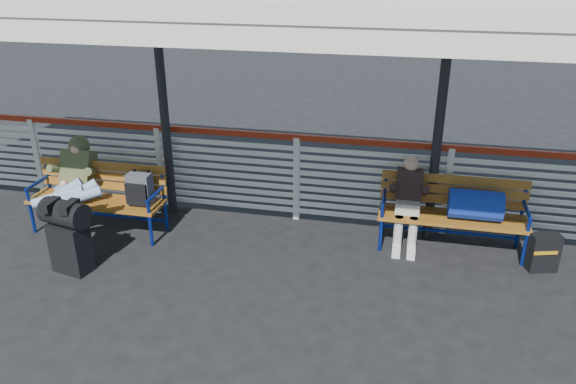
% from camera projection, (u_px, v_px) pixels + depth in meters
% --- Properties ---
extents(ground, '(60.00, 60.00, 0.00)m').
position_uv_depth(ground, '(262.00, 292.00, 6.24)').
color(ground, black).
rests_on(ground, ground).
extents(fence, '(12.08, 0.08, 1.24)m').
position_uv_depth(fence, '(297.00, 175.00, 7.67)').
color(fence, silver).
rests_on(fence, ground).
extents(luggage_stack, '(0.60, 0.42, 0.91)m').
position_uv_depth(luggage_stack, '(68.00, 233.00, 6.47)').
color(luggage_stack, black).
rests_on(luggage_stack, ground).
extents(bench_left, '(1.80, 0.56, 0.92)m').
position_uv_depth(bench_left, '(109.00, 191.00, 7.37)').
color(bench_left, '#945F1C').
rests_on(bench_left, ground).
extents(bench_right, '(1.80, 0.56, 0.92)m').
position_uv_depth(bench_right, '(465.00, 206.00, 6.88)').
color(bench_right, '#945F1C').
rests_on(bench_right, ground).
extents(traveler_man, '(0.94, 1.64, 0.77)m').
position_uv_depth(traveler_man, '(71.00, 189.00, 7.05)').
color(traveler_man, '#8FA1C1').
rests_on(traveler_man, ground).
extents(companion_person, '(0.32, 0.66, 1.15)m').
position_uv_depth(companion_person, '(408.00, 202.00, 7.02)').
color(companion_person, '#B3AEA2').
rests_on(companion_person, ground).
extents(suitcase_side, '(0.38, 0.29, 0.47)m').
position_uv_depth(suitcase_side, '(543.00, 252.00, 6.59)').
color(suitcase_side, black).
rests_on(suitcase_side, ground).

